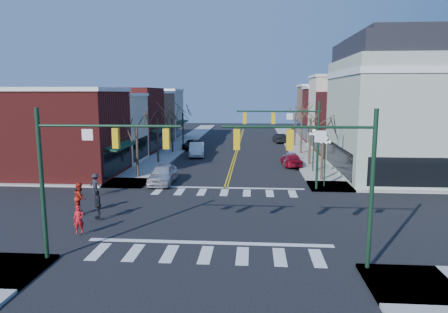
% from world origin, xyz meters
% --- Properties ---
extents(ground, '(160.00, 160.00, 0.00)m').
position_xyz_m(ground, '(0.00, 0.00, 0.00)').
color(ground, black).
rests_on(ground, ground).
extents(sidewalk_left, '(3.50, 70.00, 0.15)m').
position_xyz_m(sidewalk_left, '(-8.75, 20.00, 0.07)').
color(sidewalk_left, '#9E9B93').
rests_on(sidewalk_left, ground).
extents(sidewalk_right, '(3.50, 70.00, 0.15)m').
position_xyz_m(sidewalk_right, '(8.75, 20.00, 0.07)').
color(sidewalk_right, '#9E9B93').
rests_on(sidewalk_right, ground).
extents(bldg_left_brick_a, '(10.00, 8.50, 8.00)m').
position_xyz_m(bldg_left_brick_a, '(-15.50, 11.75, 4.00)').
color(bldg_left_brick_a, maroon).
rests_on(bldg_left_brick_a, ground).
extents(bldg_left_stucco_a, '(10.00, 7.00, 7.50)m').
position_xyz_m(bldg_left_stucco_a, '(-15.50, 19.50, 3.75)').
color(bldg_left_stucco_a, beige).
rests_on(bldg_left_stucco_a, ground).
extents(bldg_left_brick_b, '(10.00, 9.00, 8.50)m').
position_xyz_m(bldg_left_brick_b, '(-15.50, 27.50, 4.25)').
color(bldg_left_brick_b, maroon).
rests_on(bldg_left_brick_b, ground).
extents(bldg_left_tan, '(10.00, 7.50, 7.80)m').
position_xyz_m(bldg_left_tan, '(-15.50, 35.75, 3.90)').
color(bldg_left_tan, '#A27559').
rests_on(bldg_left_tan, ground).
extents(bldg_left_stucco_b, '(10.00, 8.00, 8.20)m').
position_xyz_m(bldg_left_stucco_b, '(-15.50, 43.50, 4.10)').
color(bldg_left_stucco_b, beige).
rests_on(bldg_left_stucco_b, ground).
extents(bldg_right_brick_a, '(10.00, 8.50, 8.00)m').
position_xyz_m(bldg_right_brick_a, '(15.50, 25.75, 4.00)').
color(bldg_right_brick_a, maroon).
rests_on(bldg_right_brick_a, ground).
extents(bldg_right_stucco, '(10.00, 7.00, 10.00)m').
position_xyz_m(bldg_right_stucco, '(15.50, 33.50, 5.00)').
color(bldg_right_stucco, beige).
rests_on(bldg_right_stucco, ground).
extents(bldg_right_brick_b, '(10.00, 8.00, 8.50)m').
position_xyz_m(bldg_right_brick_b, '(15.50, 41.00, 4.25)').
color(bldg_right_brick_b, maroon).
rests_on(bldg_right_brick_b, ground).
extents(bldg_right_tan, '(10.00, 8.00, 9.00)m').
position_xyz_m(bldg_right_tan, '(15.50, 49.00, 4.50)').
color(bldg_right_tan, '#A27559').
rests_on(bldg_right_tan, ground).
extents(victorian_corner, '(12.25, 14.25, 13.30)m').
position_xyz_m(victorian_corner, '(16.50, 14.50, 6.66)').
color(victorian_corner, '#A8B9A0').
rests_on(victorian_corner, ground).
extents(traffic_mast_near_left, '(6.60, 0.28, 7.20)m').
position_xyz_m(traffic_mast_near_left, '(-5.55, -7.40, 4.71)').
color(traffic_mast_near_left, '#14331E').
rests_on(traffic_mast_near_left, ground).
extents(traffic_mast_near_right, '(6.60, 0.28, 7.20)m').
position_xyz_m(traffic_mast_near_right, '(5.55, -7.40, 4.71)').
color(traffic_mast_near_right, '#14331E').
rests_on(traffic_mast_near_right, ground).
extents(traffic_mast_far_right, '(6.60, 0.28, 7.20)m').
position_xyz_m(traffic_mast_far_right, '(5.55, 7.40, 4.71)').
color(traffic_mast_far_right, '#14331E').
rests_on(traffic_mast_far_right, ground).
extents(lamppost_corner, '(0.36, 0.36, 4.33)m').
position_xyz_m(lamppost_corner, '(8.20, 8.50, 2.96)').
color(lamppost_corner, '#14331E').
rests_on(lamppost_corner, ground).
extents(lamppost_midblock, '(0.36, 0.36, 4.33)m').
position_xyz_m(lamppost_midblock, '(8.20, 15.00, 2.96)').
color(lamppost_midblock, '#14331E').
rests_on(lamppost_midblock, ground).
extents(tree_left_a, '(0.24, 0.24, 4.76)m').
position_xyz_m(tree_left_a, '(-8.40, 11.00, 2.38)').
color(tree_left_a, '#382B21').
rests_on(tree_left_a, ground).
extents(tree_left_b, '(0.24, 0.24, 5.04)m').
position_xyz_m(tree_left_b, '(-8.40, 19.00, 2.52)').
color(tree_left_b, '#382B21').
rests_on(tree_left_b, ground).
extents(tree_left_c, '(0.24, 0.24, 4.55)m').
position_xyz_m(tree_left_c, '(-8.40, 27.00, 2.27)').
color(tree_left_c, '#382B21').
rests_on(tree_left_c, ground).
extents(tree_left_d, '(0.24, 0.24, 4.90)m').
position_xyz_m(tree_left_d, '(-8.40, 35.00, 2.45)').
color(tree_left_d, '#382B21').
rests_on(tree_left_d, ground).
extents(tree_right_a, '(0.24, 0.24, 4.62)m').
position_xyz_m(tree_right_a, '(8.40, 11.00, 2.31)').
color(tree_right_a, '#382B21').
rests_on(tree_right_a, ground).
extents(tree_right_b, '(0.24, 0.24, 5.18)m').
position_xyz_m(tree_right_b, '(8.40, 19.00, 2.59)').
color(tree_right_b, '#382B21').
rests_on(tree_right_b, ground).
extents(tree_right_c, '(0.24, 0.24, 4.83)m').
position_xyz_m(tree_right_c, '(8.40, 27.00, 2.42)').
color(tree_right_c, '#382B21').
rests_on(tree_right_c, ground).
extents(tree_right_d, '(0.24, 0.24, 4.97)m').
position_xyz_m(tree_right_d, '(8.40, 35.00, 2.48)').
color(tree_right_d, '#382B21').
rests_on(tree_right_d, ground).
extents(car_left_near, '(2.07, 5.02, 1.70)m').
position_xyz_m(car_left_near, '(-5.58, 8.93, 0.85)').
color(car_left_near, silver).
rests_on(car_left_near, ground).
extents(car_left_mid, '(2.39, 5.30, 1.69)m').
position_xyz_m(car_left_mid, '(-4.80, 24.38, 0.84)').
color(car_left_mid, white).
rests_on(car_left_mid, ground).
extents(car_left_far, '(2.32, 4.83, 1.33)m').
position_xyz_m(car_left_far, '(-6.40, 30.64, 0.66)').
color(car_left_far, black).
rests_on(car_left_far, ground).
extents(car_right_near, '(2.23, 4.70, 1.32)m').
position_xyz_m(car_right_near, '(6.40, 18.36, 0.66)').
color(car_right_near, maroon).
rests_on(car_right_near, ground).
extents(car_right_mid, '(1.78, 4.30, 1.46)m').
position_xyz_m(car_right_mid, '(6.40, 19.20, 0.73)').
color(car_right_mid, silver).
rests_on(car_right_mid, ground).
extents(car_right_far, '(2.09, 4.55, 1.45)m').
position_xyz_m(car_right_far, '(6.40, 39.03, 0.72)').
color(car_right_far, black).
rests_on(car_right_far, ground).
extents(pedestrian_red_a, '(0.65, 0.51, 1.56)m').
position_xyz_m(pedestrian_red_a, '(-7.30, -4.08, 0.93)').
color(pedestrian_red_a, red).
rests_on(pedestrian_red_a, sidewalk_left).
extents(pedestrian_red_b, '(0.93, 1.09, 1.98)m').
position_xyz_m(pedestrian_red_b, '(-8.90, -0.28, 1.14)').
color(pedestrian_red_b, '#B32013').
rests_on(pedestrian_red_b, sidewalk_left).
extents(pedestrian_dark_a, '(0.91, 1.13, 1.80)m').
position_xyz_m(pedestrian_dark_a, '(-7.30, -1.40, 1.05)').
color(pedestrian_dark_a, black).
rests_on(pedestrian_dark_a, sidewalk_left).
extents(pedestrian_dark_b, '(1.18, 0.93, 1.61)m').
position_xyz_m(pedestrian_dark_b, '(-9.76, 4.38, 0.95)').
color(pedestrian_dark_b, black).
rests_on(pedestrian_dark_b, sidewalk_left).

